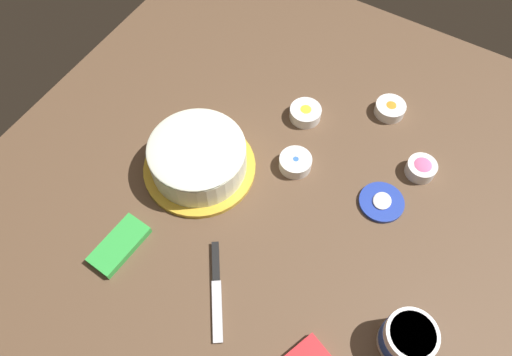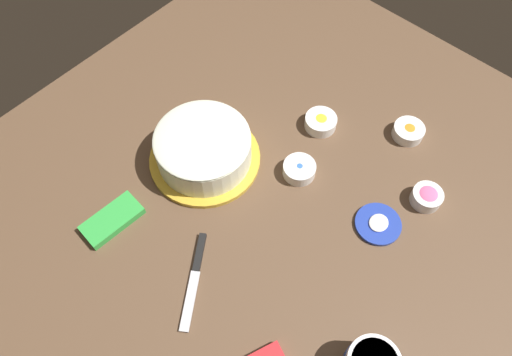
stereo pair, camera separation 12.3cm
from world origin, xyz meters
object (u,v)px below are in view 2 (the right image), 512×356
at_px(sprinkle_bowl_yellow, 321,122).
at_px(candy_box_lower, 112,220).
at_px(frosted_cake, 203,149).
at_px(frosting_tub_lid, 378,224).
at_px(sprinkle_bowl_blue, 299,169).
at_px(spreading_knife, 196,271).
at_px(sprinkle_bowl_pink, 427,197).
at_px(sprinkle_bowl_orange, 408,131).

xyz_separation_m(sprinkle_bowl_yellow, candy_box_lower, (0.58, -0.20, -0.01)).
distance_m(frosted_cake, candy_box_lower, 0.29).
distance_m(frosting_tub_lid, sprinkle_bowl_blue, 0.24).
height_order(spreading_knife, sprinkle_bowl_pink, sprinkle_bowl_pink).
bearing_deg(sprinkle_bowl_yellow, spreading_knife, 5.27).
relative_size(frosted_cake, frosting_tub_lid, 2.57).
height_order(sprinkle_bowl_pink, candy_box_lower, sprinkle_bowl_pink).
distance_m(spreading_knife, sprinkle_bowl_pink, 0.60).
xyz_separation_m(frosting_tub_lid, candy_box_lower, (0.44, -0.50, 0.00)).
xyz_separation_m(sprinkle_bowl_orange, candy_box_lower, (0.72, -0.40, -0.01)).
bearing_deg(frosted_cake, candy_box_lower, -8.11).
xyz_separation_m(frosted_cake, sprinkle_bowl_yellow, (-0.30, 0.16, -0.03)).
distance_m(frosting_tub_lid, sprinkle_bowl_orange, 0.30).
bearing_deg(frosting_tub_lid, sprinkle_bowl_pink, 160.20).
relative_size(spreading_knife, sprinkle_bowl_pink, 2.64).
relative_size(sprinkle_bowl_pink, candy_box_lower, 0.52).
bearing_deg(candy_box_lower, frosted_cake, 176.33).
bearing_deg(sprinkle_bowl_blue, frosting_tub_lid, 93.46).
height_order(spreading_knife, candy_box_lower, candy_box_lower).
bearing_deg(sprinkle_bowl_orange, sprinkle_bowl_yellow, -55.40).
relative_size(spreading_knife, sprinkle_bowl_blue, 2.37).
distance_m(sprinkle_bowl_pink, sprinkle_bowl_orange, 0.21).
relative_size(frosting_tub_lid, spreading_knife, 0.56).
xyz_separation_m(sprinkle_bowl_blue, candy_box_lower, (0.42, -0.25, -0.01)).
bearing_deg(sprinkle_bowl_yellow, frosted_cake, -28.11).
height_order(frosted_cake, sprinkle_bowl_pink, frosted_cake).
relative_size(sprinkle_bowl_pink, sprinkle_bowl_yellow, 0.88).
height_order(frosting_tub_lid, sprinkle_bowl_orange, sprinkle_bowl_orange).
bearing_deg(spreading_knife, sprinkle_bowl_orange, 167.46).
bearing_deg(frosting_tub_lid, spreading_knife, -32.45).
xyz_separation_m(sprinkle_bowl_orange, sprinkle_bowl_blue, (0.30, -0.14, 0.00)).
bearing_deg(frosting_tub_lid, sprinkle_bowl_yellow, -116.06).
xyz_separation_m(spreading_knife, sprinkle_bowl_blue, (-0.37, 0.01, 0.01)).
distance_m(sprinkle_bowl_pink, candy_box_lower, 0.79).
xyz_separation_m(sprinkle_bowl_pink, candy_box_lower, (0.57, -0.55, -0.01)).
xyz_separation_m(spreading_knife, sprinkle_bowl_yellow, (-0.53, -0.05, 0.01)).
bearing_deg(sprinkle_bowl_pink, frosted_cake, -60.22).
height_order(frosting_tub_lid, sprinkle_bowl_yellow, sprinkle_bowl_yellow).
bearing_deg(sprinkle_bowl_orange, frosted_cake, -39.46).
xyz_separation_m(sprinkle_bowl_yellow, sprinkle_bowl_blue, (0.16, 0.05, 0.00)).
relative_size(sprinkle_bowl_yellow, sprinkle_bowl_blue, 1.03).
bearing_deg(sprinkle_bowl_yellow, candy_box_lower, -18.92).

